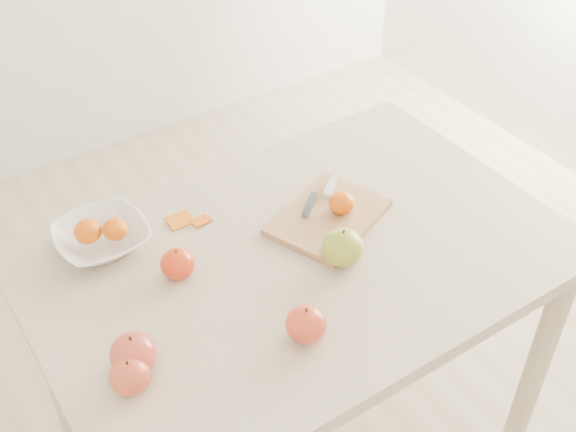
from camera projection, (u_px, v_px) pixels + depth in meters
table at (300, 282)px, 1.70m from camera, size 1.20×0.80×0.75m
cutting_board at (328, 217)px, 1.72m from camera, size 0.33×0.29×0.02m
board_tangerine at (341, 203)px, 1.70m from camera, size 0.06×0.06×0.05m
fruit_bowl at (102, 238)px, 1.63m from camera, size 0.21×0.21×0.05m
bowl_tangerine_near at (88, 231)px, 1.61m from camera, size 0.06×0.06×0.05m
bowl_tangerine_far at (115, 229)px, 1.62m from camera, size 0.06×0.06×0.05m
orange_peel_a at (180, 221)px, 1.72m from camera, size 0.06×0.05×0.01m
orange_peel_b at (201, 221)px, 1.72m from camera, size 0.05×0.04×0.01m
paring_knife at (327, 190)px, 1.77m from camera, size 0.16×0.09×0.01m
apple_green at (343, 247)px, 1.59m from camera, size 0.09×0.09×0.08m
apple_red_b at (133, 354)px, 1.36m from camera, size 0.09×0.09×0.08m
apple_red_c at (306, 324)px, 1.42m from camera, size 0.08×0.08×0.07m
apple_red_d at (130, 376)px, 1.33m from camera, size 0.08×0.08×0.07m
apple_red_a at (178, 264)px, 1.56m from camera, size 0.08×0.08×0.07m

